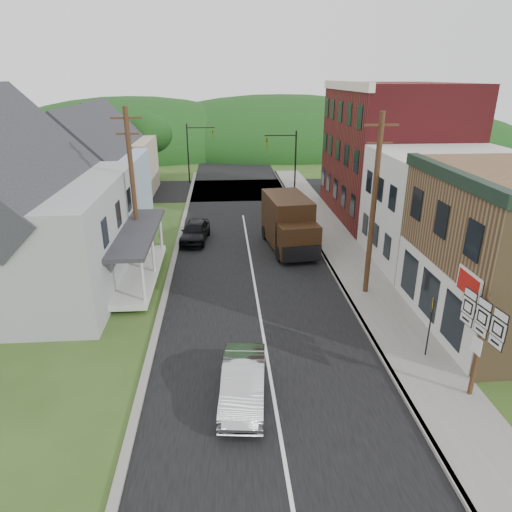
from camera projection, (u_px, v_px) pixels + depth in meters
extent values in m
plane|color=#2D4719|center=(263.00, 333.00, 19.86)|extent=(120.00, 120.00, 0.00)
cube|color=black|center=(249.00, 251.00, 29.13)|extent=(9.00, 90.00, 0.02)
cube|color=black|center=(239.00, 190.00, 44.90)|extent=(60.00, 9.00, 0.02)
cube|color=slate|center=(348.00, 259.00, 27.66)|extent=(2.80, 55.00, 0.15)
cube|color=slate|center=(326.00, 260.00, 27.57)|extent=(0.20, 55.00, 0.15)
cube|color=slate|center=(173.00, 265.00, 26.93)|extent=(0.30, 55.00, 0.12)
cube|color=silver|center=(446.00, 209.00, 26.41)|extent=(8.00, 7.00, 6.50)
cube|color=maroon|center=(392.00, 153.00, 34.57)|extent=(8.00, 12.00, 10.00)
cube|color=#9FA1A4|center=(22.00, 236.00, 23.58)|extent=(10.00, 12.00, 5.50)
cube|color=#94B1CA|center=(96.00, 190.00, 33.94)|extent=(7.00, 8.00, 5.00)
cube|color=tan|center=(115.00, 168.00, 42.25)|extent=(7.00, 8.00, 5.00)
cylinder|color=#472D19|center=(373.00, 209.00, 21.84)|extent=(0.26, 0.26, 9.00)
cube|color=#472D19|center=(381.00, 125.00, 20.40)|extent=(1.60, 0.10, 0.10)
cube|color=#472D19|center=(380.00, 143.00, 20.70)|extent=(1.20, 0.10, 0.10)
cylinder|color=#472D19|center=(133.00, 191.00, 25.17)|extent=(0.26, 0.26, 9.00)
cube|color=#472D19|center=(126.00, 118.00, 23.74)|extent=(1.60, 0.10, 0.10)
cube|color=#472D19|center=(128.00, 134.00, 24.03)|extent=(1.20, 0.10, 0.10)
cylinder|color=black|center=(295.00, 165.00, 40.89)|extent=(0.14, 0.14, 6.00)
cylinder|color=black|center=(280.00, 135.00, 39.84)|extent=(2.80, 0.10, 0.10)
imported|color=olive|center=(267.00, 144.00, 40.01)|extent=(0.16, 0.20, 1.00)
cylinder|color=black|center=(188.00, 154.00, 46.69)|extent=(0.14, 0.14, 6.00)
cylinder|color=black|center=(201.00, 128.00, 45.83)|extent=(2.80, 0.10, 0.10)
imported|color=olive|center=(213.00, 135.00, 46.17)|extent=(0.16, 0.20, 1.00)
cylinder|color=#382616|center=(3.00, 185.00, 36.21)|extent=(0.36, 0.36, 4.76)
cylinder|color=#382616|center=(151.00, 162.00, 48.18)|extent=(0.36, 0.36, 3.92)
ellipsoid|color=#0F3310|center=(149.00, 133.00, 47.10)|extent=(4.80, 4.80, 4.08)
ellipsoid|color=#0F3310|center=(232.00, 148.00, 70.86)|extent=(90.00, 30.00, 16.00)
imported|color=#A7A8AC|center=(243.00, 383.00, 15.57)|extent=(1.84, 4.24, 1.36)
imported|color=black|center=(195.00, 231.00, 30.67)|extent=(2.16, 4.27, 1.40)
cube|color=black|center=(287.00, 219.00, 29.46)|extent=(2.92, 4.85, 3.03)
cube|color=black|center=(298.00, 240.00, 27.17)|extent=(2.58, 1.94, 1.99)
cube|color=black|center=(298.00, 226.00, 27.05)|extent=(2.33, 1.50, 0.05)
cube|color=black|center=(302.00, 254.00, 26.55)|extent=(2.30, 0.42, 0.94)
cylinder|color=black|center=(279.00, 254.00, 27.38)|extent=(0.40, 0.97, 0.94)
cylinder|color=black|center=(314.00, 252.00, 27.77)|extent=(0.40, 0.97, 0.94)
cylinder|color=black|center=(265.00, 232.00, 31.20)|extent=(0.40, 0.97, 0.94)
cylinder|color=black|center=(296.00, 230.00, 31.59)|extent=(0.40, 0.97, 0.94)
cube|color=#472D19|center=(479.00, 348.00, 15.18)|extent=(0.13, 0.13, 3.71)
cube|color=black|center=(484.00, 317.00, 14.74)|extent=(0.30, 2.11, 0.08)
cube|color=silver|center=(501.00, 316.00, 13.88)|extent=(0.09, 0.58, 0.23)
cube|color=silver|center=(498.00, 329.00, 14.06)|extent=(0.10, 0.63, 0.58)
cube|color=silver|center=(495.00, 342.00, 14.23)|extent=(0.09, 0.58, 0.30)
cube|color=silver|center=(485.00, 304.00, 14.56)|extent=(0.09, 0.58, 0.23)
cube|color=silver|center=(482.00, 317.00, 14.74)|extent=(0.10, 0.63, 0.58)
cube|color=silver|center=(480.00, 330.00, 14.91)|extent=(0.09, 0.58, 0.30)
cube|color=silver|center=(471.00, 294.00, 15.24)|extent=(0.09, 0.58, 0.23)
cube|color=silver|center=(468.00, 307.00, 15.41)|extent=(0.10, 0.63, 0.58)
cube|color=silver|center=(466.00, 319.00, 15.59)|extent=(0.09, 0.58, 0.30)
cube|color=silver|center=(477.00, 346.00, 15.13)|extent=(0.08, 0.48, 0.58)
cylinder|color=black|center=(429.00, 328.00, 17.64)|extent=(0.08, 0.08, 2.42)
cube|color=black|center=(432.00, 305.00, 17.26)|extent=(0.28, 0.67, 0.71)
cube|color=yellow|center=(432.00, 305.00, 17.26)|extent=(0.26, 0.60, 0.64)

